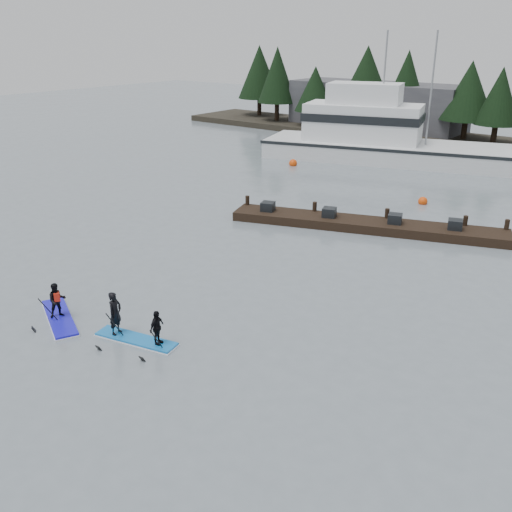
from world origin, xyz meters
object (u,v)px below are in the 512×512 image
Objects in this scene: paddleboard_duo at (134,325)px; fishing_boat_large at (383,150)px; paddleboard_solo at (58,308)px; floating_dock at (366,225)px.

fishing_boat_large is at bearing 88.96° from paddleboard_duo.
paddleboard_duo is (3.40, 0.69, 0.12)m from paddleboard_solo.
paddleboard_duo is (-0.53, -15.52, 0.35)m from floating_dock.
paddleboard_duo is at bearing -111.51° from floating_dock.
paddleboard_duo is at bearing -94.91° from fishing_boat_large.
fishing_boat_large reaches higher than floating_dock.
floating_dock is 15.53m from paddleboard_duo.
paddleboard_solo reaches higher than floating_dock.
paddleboard_solo is at bearing -100.95° from fishing_boat_large.
fishing_boat_large reaches higher than paddleboard_duo.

